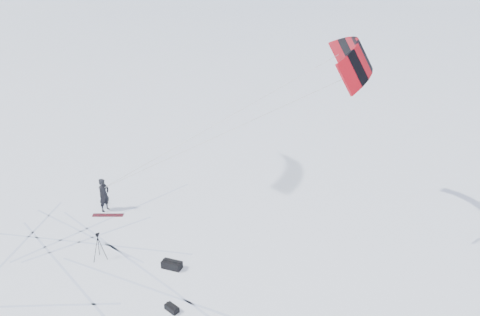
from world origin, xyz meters
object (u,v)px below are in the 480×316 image
at_px(gear_bag_b, 172,308).
at_px(tripod, 98,243).
at_px(snowboard, 108,215).
at_px(snowkiter, 106,210).
at_px(gear_bag_a, 172,265).

bearing_deg(gear_bag_b, tripod, -179.74).
bearing_deg(gear_bag_b, snowboard, 163.89).
xyz_separation_m(snowkiter, gear_bag_b, (7.44, -5.87, 0.12)).
xyz_separation_m(snowboard, gear_bag_b, (6.96, -5.41, 0.10)).
bearing_deg(snowkiter, gear_bag_a, -110.27).
height_order(snowkiter, tripod, tripod).
distance_m(snowboard, gear_bag_b, 8.82).
bearing_deg(snowkiter, snowboard, -124.81).
bearing_deg(tripod, gear_bag_b, -34.40).
bearing_deg(gear_bag_a, gear_bag_b, -61.93).
height_order(tripod, gear_bag_a, tripod).
xyz_separation_m(snowkiter, gear_bag_a, (6.06, -3.40, 0.18)).
bearing_deg(snowboard, gear_bag_b, -59.16).
xyz_separation_m(snowboard, gear_bag_a, (5.59, -2.95, 0.15)).
bearing_deg(gear_bag_b, snowkiter, 163.47).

